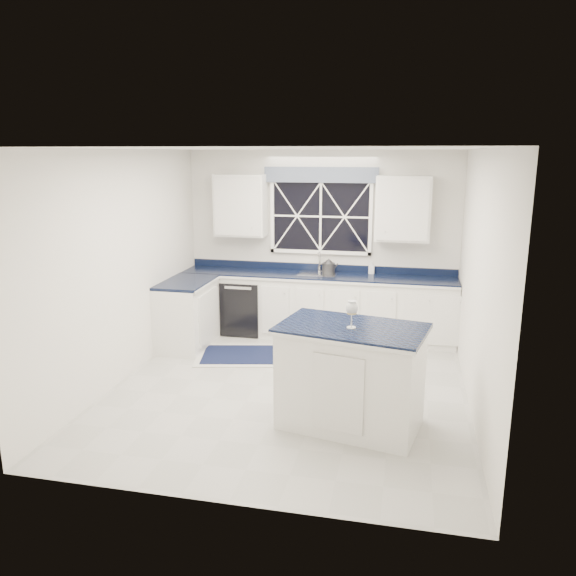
% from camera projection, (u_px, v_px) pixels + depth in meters
% --- Properties ---
extents(ground, '(4.50, 4.50, 0.00)m').
position_uv_depth(ground, '(289.00, 388.00, 6.50)').
color(ground, '#ABAAA6').
rests_on(ground, ground).
extents(back_wall, '(4.00, 0.10, 2.70)m').
position_uv_depth(back_wall, '(321.00, 243.00, 8.32)').
color(back_wall, silver).
rests_on(back_wall, ground).
extents(base_cabinets, '(3.99, 1.60, 0.90)m').
position_uv_depth(base_cabinets, '(292.00, 309.00, 8.16)').
color(base_cabinets, white).
rests_on(base_cabinets, ground).
extents(countertop, '(3.98, 0.64, 0.04)m').
position_uv_depth(countertop, '(317.00, 276.00, 8.13)').
color(countertop, black).
rests_on(countertop, base_cabinets).
extents(dishwasher, '(0.60, 0.58, 0.82)m').
position_uv_depth(dishwasher, '(245.00, 305.00, 8.48)').
color(dishwasher, black).
rests_on(dishwasher, ground).
extents(window, '(1.65, 0.09, 1.26)m').
position_uv_depth(window, '(321.00, 211.00, 8.16)').
color(window, black).
rests_on(window, ground).
extents(upper_cabinets, '(3.10, 0.34, 0.90)m').
position_uv_depth(upper_cabinets, '(319.00, 207.00, 8.03)').
color(upper_cabinets, white).
rests_on(upper_cabinets, ground).
extents(faucet, '(0.05, 0.20, 0.30)m').
position_uv_depth(faucet, '(319.00, 261.00, 8.28)').
color(faucet, silver).
rests_on(faucet, countertop).
extents(island, '(1.53, 1.10, 1.04)m').
position_uv_depth(island, '(351.00, 376.00, 5.51)').
color(island, white).
rests_on(island, ground).
extents(rug, '(1.60, 1.16, 0.02)m').
position_uv_depth(rug, '(251.00, 355.00, 7.54)').
color(rug, '#B8B9B3').
rests_on(rug, ground).
extents(kettle, '(0.29, 0.25, 0.22)m').
position_uv_depth(kettle, '(328.00, 267.00, 8.18)').
color(kettle, '#2F2F32').
rests_on(kettle, countertop).
extents(wine_glass, '(0.11, 0.11, 0.27)m').
position_uv_depth(wine_glass, '(352.00, 309.00, 5.29)').
color(wine_glass, silver).
rests_on(wine_glass, island).
extents(soap_bottle, '(0.09, 0.09, 0.18)m').
position_uv_depth(soap_bottle, '(372.00, 268.00, 8.16)').
color(soap_bottle, silver).
rests_on(soap_bottle, countertop).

